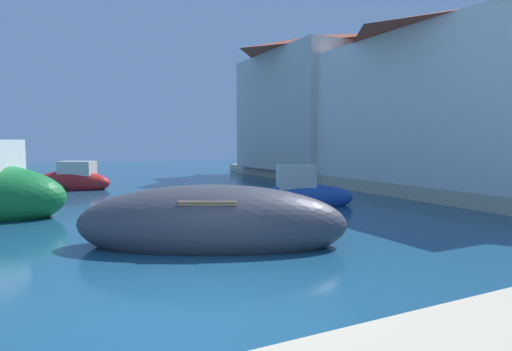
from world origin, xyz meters
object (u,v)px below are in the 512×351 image
(moored_boat_3, at_px, (303,195))
(waterfront_building_annex, at_px, (320,101))
(moored_boat_0, at_px, (72,181))
(moored_boat_6, at_px, (212,224))
(waterfront_building_main, at_px, (453,95))

(moored_boat_3, xyz_separation_m, waterfront_building_annex, (7.13, 9.34, 4.00))
(moored_boat_0, xyz_separation_m, waterfront_building_annex, (13.29, 0.93, 3.98))
(moored_boat_3, bearing_deg, moored_boat_6, -123.95)
(waterfront_building_main, relative_size, waterfront_building_annex, 1.19)
(moored_boat_0, bearing_deg, moored_boat_6, 130.07)
(moored_boat_0, relative_size, waterfront_building_annex, 0.39)
(moored_boat_6, bearing_deg, moored_boat_0, -54.21)
(moored_boat_6, xyz_separation_m, waterfront_building_main, (11.51, 3.92, 3.41))
(moored_boat_3, bearing_deg, waterfront_building_main, 20.10)
(moored_boat_0, distance_m, moored_boat_3, 10.42)
(moored_boat_0, height_order, waterfront_building_main, waterfront_building_main)
(moored_boat_3, relative_size, waterfront_building_main, 0.33)
(moored_boat_0, relative_size, moored_boat_3, 1.02)
(moored_boat_3, distance_m, waterfront_building_annex, 12.41)
(moored_boat_6, height_order, waterfront_building_annex, waterfront_building_annex)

